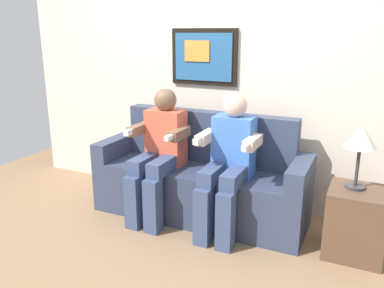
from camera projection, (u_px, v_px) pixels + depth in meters
The scene contains 7 objects.
ground_plane at pixel (184, 230), 3.23m from camera, with size 5.51×5.51×0.00m, color #8C6B4C.
back_wall_assembly at pixel (221, 63), 3.53m from camera, with size 4.24×0.10×2.60m.
couch at pixel (201, 182), 3.42m from camera, with size 1.84×0.58×0.90m.
person_on_left at pixel (159, 150), 3.32m from camera, with size 0.46×0.56×1.11m.
person_on_right at pixel (228, 160), 3.07m from camera, with size 0.46×0.56×1.11m.
side_table_right at pixel (355, 222), 2.83m from camera, with size 0.40×0.40×0.50m.
table_lamp at pixel (361, 139), 2.70m from camera, with size 0.22×0.22×0.46m.
Camera 1 is at (1.29, -2.60, 1.57)m, focal length 36.80 mm.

